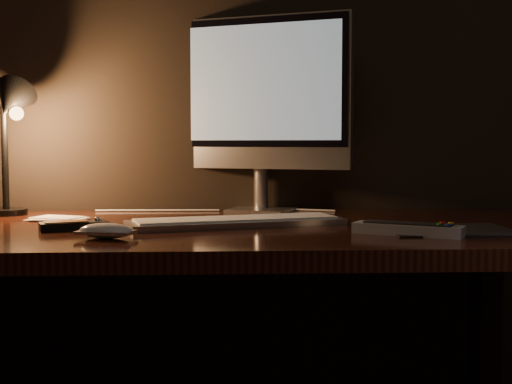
{
  "coord_description": "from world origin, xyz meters",
  "views": [
    {
      "loc": [
        0.01,
        0.27,
        0.94
      ],
      "look_at": [
        0.08,
        1.73,
        0.83
      ],
      "focal_mm": 50.0,
      "sensor_mm": 36.0,
      "label": 1
    }
  ],
  "objects_px": {
    "tv_remote": "(408,229)",
    "desk_lamp": "(10,121)",
    "desk": "(216,277)",
    "media_remote": "(74,225)",
    "keyboard": "(236,221)",
    "monitor": "(262,97)",
    "mouse": "(106,233)"
  },
  "relations": [
    {
      "from": "media_remote",
      "to": "desk_lamp",
      "type": "distance_m",
      "value": 0.43
    },
    {
      "from": "monitor",
      "to": "desk",
      "type": "bearing_deg",
      "value": -91.44
    },
    {
      "from": "mouse",
      "to": "desk_lamp",
      "type": "height_order",
      "value": "desk_lamp"
    },
    {
      "from": "desk",
      "to": "monitor",
      "type": "xyz_separation_m",
      "value": [
        0.12,
        0.26,
        0.44
      ]
    },
    {
      "from": "desk",
      "to": "monitor",
      "type": "distance_m",
      "value": 0.52
    },
    {
      "from": "desk",
      "to": "tv_remote",
      "type": "height_order",
      "value": "tv_remote"
    },
    {
      "from": "keyboard",
      "to": "monitor",
      "type": "bearing_deg",
      "value": 61.15
    },
    {
      "from": "tv_remote",
      "to": "desk_lamp",
      "type": "xyz_separation_m",
      "value": [
        -0.9,
        0.41,
        0.23
      ]
    },
    {
      "from": "desk",
      "to": "desk_lamp",
      "type": "distance_m",
      "value": 0.65
    },
    {
      "from": "mouse",
      "to": "desk_lamp",
      "type": "relative_size",
      "value": 0.31
    },
    {
      "from": "desk",
      "to": "media_remote",
      "type": "bearing_deg",
      "value": -156.77
    },
    {
      "from": "keyboard",
      "to": "tv_remote",
      "type": "distance_m",
      "value": 0.39
    },
    {
      "from": "monitor",
      "to": "tv_remote",
      "type": "height_order",
      "value": "monitor"
    },
    {
      "from": "media_remote",
      "to": "tv_remote",
      "type": "xyz_separation_m",
      "value": [
        0.69,
        -0.12,
        0.0
      ]
    },
    {
      "from": "media_remote",
      "to": "tv_remote",
      "type": "relative_size",
      "value": 0.7
    },
    {
      "from": "monitor",
      "to": "keyboard",
      "type": "relative_size",
      "value": 1.08
    },
    {
      "from": "mouse",
      "to": "tv_remote",
      "type": "height_order",
      "value": "tv_remote"
    },
    {
      "from": "monitor",
      "to": "mouse",
      "type": "height_order",
      "value": "monitor"
    },
    {
      "from": "monitor",
      "to": "tv_remote",
      "type": "xyz_separation_m",
      "value": [
        0.27,
        -0.51,
        -0.3
      ]
    },
    {
      "from": "keyboard",
      "to": "mouse",
      "type": "relative_size",
      "value": 4.41
    },
    {
      "from": "keyboard",
      "to": "desk_lamp",
      "type": "height_order",
      "value": "desk_lamp"
    },
    {
      "from": "desk",
      "to": "keyboard",
      "type": "xyz_separation_m",
      "value": [
        0.05,
        -0.07,
        0.14
      ]
    },
    {
      "from": "keyboard",
      "to": "tv_remote",
      "type": "xyz_separation_m",
      "value": [
        0.34,
        -0.18,
        0.0
      ]
    },
    {
      "from": "desk_lamp",
      "to": "desk",
      "type": "bearing_deg",
      "value": -29.89
    },
    {
      "from": "desk_lamp",
      "to": "mouse",
      "type": "bearing_deg",
      "value": -67.2
    },
    {
      "from": "media_remote",
      "to": "mouse",
      "type": "bearing_deg",
      "value": -76.39
    },
    {
      "from": "keyboard",
      "to": "desk_lamp",
      "type": "bearing_deg",
      "value": 141.82
    },
    {
      "from": "tv_remote",
      "to": "monitor",
      "type": "bearing_deg",
      "value": 147.32
    },
    {
      "from": "mouse",
      "to": "media_remote",
      "type": "relative_size",
      "value": 0.72
    },
    {
      "from": "desk",
      "to": "mouse",
      "type": "bearing_deg",
      "value": -127.88
    },
    {
      "from": "tv_remote",
      "to": "desk_lamp",
      "type": "relative_size",
      "value": 0.62
    },
    {
      "from": "desk",
      "to": "media_remote",
      "type": "relative_size",
      "value": 10.57
    }
  ]
}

